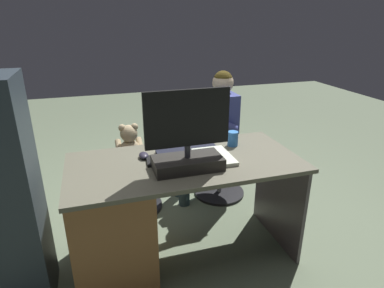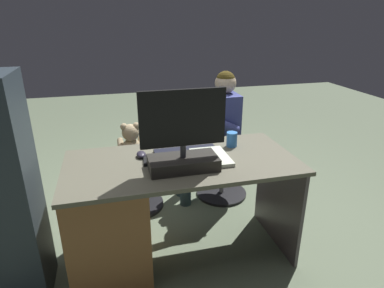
{
  "view_description": "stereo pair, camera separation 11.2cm",
  "coord_description": "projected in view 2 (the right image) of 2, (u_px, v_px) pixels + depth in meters",
  "views": [
    {
      "loc": [
        0.52,
        2.17,
        1.61
      ],
      "look_at": [
        -0.17,
        -0.06,
        0.68
      ],
      "focal_mm": 30.72,
      "sensor_mm": 36.0,
      "label": 1
    },
    {
      "loc": [
        0.41,
        2.2,
        1.61
      ],
      "look_at": [
        -0.17,
        -0.06,
        0.68
      ],
      "focal_mm": 30.72,
      "sensor_mm": 36.0,
      "label": 2
    }
  ],
  "objects": [
    {
      "name": "ground_plane",
      "position": [
        174.0,
        226.0,
        2.67
      ],
      "size": [
        10.0,
        10.0,
        0.0
      ],
      "primitive_type": "plane",
      "color": "#616E55"
    },
    {
      "name": "desk",
      "position": [
        125.0,
        215.0,
        2.13
      ],
      "size": [
        1.47,
        0.71,
        0.74
      ],
      "color": "#595645",
      "rests_on": "ground_plane"
    },
    {
      "name": "monitor",
      "position": [
        183.0,
        145.0,
        1.93
      ],
      "size": [
        0.5,
        0.21,
        0.48
      ],
      "color": "#272520",
      "rests_on": "desk"
    },
    {
      "name": "keyboard",
      "position": [
        186.0,
        151.0,
        2.2
      ],
      "size": [
        0.42,
        0.14,
        0.02
      ],
      "primitive_type": "cube",
      "color": "black",
      "rests_on": "desk"
    },
    {
      "name": "computer_mouse",
      "position": [
        141.0,
        154.0,
        2.14
      ],
      "size": [
        0.06,
        0.1,
        0.04
      ],
      "primitive_type": "ellipsoid",
      "color": "#272331",
      "rests_on": "desk"
    },
    {
      "name": "cup",
      "position": [
        232.0,
        139.0,
        2.3
      ],
      "size": [
        0.07,
        0.07,
        0.1
      ],
      "primitive_type": "cylinder",
      "color": "#3372BF",
      "rests_on": "desk"
    },
    {
      "name": "tv_remote",
      "position": [
        147.0,
        160.0,
        2.07
      ],
      "size": [
        0.06,
        0.15,
        0.02
      ],
      "primitive_type": "cube",
      "rotation": [
        0.0,
        0.0,
        -0.09
      ],
      "color": "black",
      "rests_on": "desk"
    },
    {
      "name": "notebook_binder",
      "position": [
        211.0,
        157.0,
        2.11
      ],
      "size": [
        0.22,
        0.3,
        0.02
      ],
      "primitive_type": "cube",
      "rotation": [
        0.0,
        0.0,
        -0.01
      ],
      "color": "beige",
      "rests_on": "desk"
    },
    {
      "name": "office_chair_teddy",
      "position": [
        134.0,
        180.0,
        2.87
      ],
      "size": [
        0.5,
        0.5,
        0.46
      ],
      "color": "black",
      "rests_on": "ground_plane"
    },
    {
      "name": "teddy_bear",
      "position": [
        131.0,
        143.0,
        2.75
      ],
      "size": [
        0.23,
        0.23,
        0.32
      ],
      "color": "tan",
      "rests_on": "office_chair_teddy"
    },
    {
      "name": "visitor_chair",
      "position": [
        222.0,
        169.0,
        3.05
      ],
      "size": [
        0.47,
        0.47,
        0.46
      ],
      "color": "black",
      "rests_on": "ground_plane"
    },
    {
      "name": "person",
      "position": [
        215.0,
        127.0,
        2.88
      ],
      "size": [
        0.52,
        0.47,
        1.17
      ],
      "color": "#3E4585",
      "rests_on": "ground_plane"
    }
  ]
}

